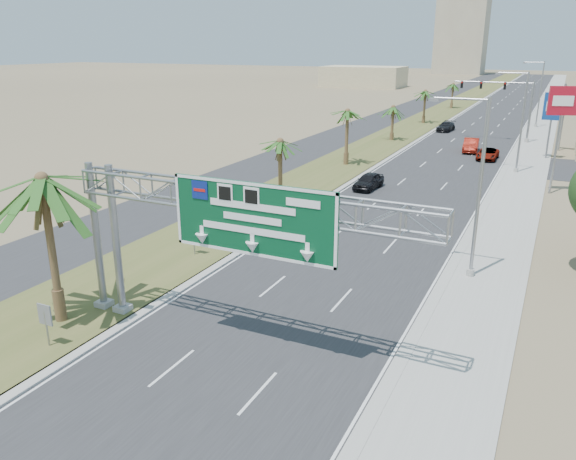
# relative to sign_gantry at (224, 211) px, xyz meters

# --- Properties ---
(road) EXTENTS (12.00, 300.00, 0.02)m
(road) POSITION_rel_sign_gantry_xyz_m (1.06, 100.07, -6.05)
(road) COLOR #28282B
(road) RESTS_ON ground
(sidewalk_right) EXTENTS (4.00, 300.00, 0.10)m
(sidewalk_right) POSITION_rel_sign_gantry_xyz_m (9.56, 100.07, -6.01)
(sidewalk_right) COLOR #9E9B93
(sidewalk_right) RESTS_ON ground
(median_grass) EXTENTS (7.00, 300.00, 0.12)m
(median_grass) POSITION_rel_sign_gantry_xyz_m (-8.94, 100.07, -6.00)
(median_grass) COLOR #4D5525
(median_grass) RESTS_ON ground
(opposing_road) EXTENTS (8.00, 300.00, 0.02)m
(opposing_road) POSITION_rel_sign_gantry_xyz_m (-15.94, 100.07, -6.05)
(opposing_road) COLOR #28282B
(opposing_road) RESTS_ON ground
(sign_gantry) EXTENTS (16.75, 1.24, 7.50)m
(sign_gantry) POSITION_rel_sign_gantry_xyz_m (0.00, 0.00, 0.00)
(sign_gantry) COLOR gray
(sign_gantry) RESTS_ON ground
(palm_near) EXTENTS (5.70, 5.70, 8.35)m
(palm_near) POSITION_rel_sign_gantry_xyz_m (-8.14, -1.93, 0.87)
(palm_near) COLOR brown
(palm_near) RESTS_ON ground
(palm_row_b) EXTENTS (3.99, 3.99, 5.95)m
(palm_row_b) POSITION_rel_sign_gantry_xyz_m (-8.44, 22.07, -1.16)
(palm_row_b) COLOR brown
(palm_row_b) RESTS_ON ground
(palm_row_c) EXTENTS (3.99, 3.99, 6.75)m
(palm_row_c) POSITION_rel_sign_gantry_xyz_m (-8.44, 38.07, -0.39)
(palm_row_c) COLOR brown
(palm_row_c) RESTS_ON ground
(palm_row_d) EXTENTS (3.99, 3.99, 5.45)m
(palm_row_d) POSITION_rel_sign_gantry_xyz_m (-8.44, 56.07, -1.64)
(palm_row_d) COLOR brown
(palm_row_d) RESTS_ON ground
(palm_row_e) EXTENTS (3.99, 3.99, 6.15)m
(palm_row_e) POSITION_rel_sign_gantry_xyz_m (-8.44, 75.07, -0.97)
(palm_row_e) COLOR brown
(palm_row_e) RESTS_ON ground
(palm_row_f) EXTENTS (3.99, 3.99, 5.75)m
(palm_row_f) POSITION_rel_sign_gantry_xyz_m (-8.44, 100.07, -1.35)
(palm_row_f) COLOR brown
(palm_row_f) RESTS_ON ground
(streetlight_near) EXTENTS (3.27, 0.44, 10.00)m
(streetlight_near) POSITION_rel_sign_gantry_xyz_m (8.36, 12.07, -1.36)
(streetlight_near) COLOR gray
(streetlight_near) RESTS_ON ground
(streetlight_mid) EXTENTS (3.27, 0.44, 10.00)m
(streetlight_mid) POSITION_rel_sign_gantry_xyz_m (8.36, 42.07, -1.36)
(streetlight_mid) COLOR gray
(streetlight_mid) RESTS_ON ground
(streetlight_far) EXTENTS (3.27, 0.44, 10.00)m
(streetlight_far) POSITION_rel_sign_gantry_xyz_m (8.36, 78.07, -1.36)
(streetlight_far) COLOR gray
(streetlight_far) RESTS_ON ground
(signal_mast) EXTENTS (10.28, 0.71, 8.00)m
(signal_mast) POSITION_rel_sign_gantry_xyz_m (6.23, 62.05, -1.21)
(signal_mast) COLOR gray
(signal_mast) RESTS_ON ground
(median_signback_a) EXTENTS (0.75, 0.08, 2.08)m
(median_signback_a) POSITION_rel_sign_gantry_xyz_m (-6.74, -3.93, -4.61)
(median_signback_a) COLOR gray
(median_signback_a) RESTS_ON ground
(median_signback_b) EXTENTS (0.75, 0.08, 2.08)m
(median_signback_b) POSITION_rel_sign_gantry_xyz_m (-7.44, 8.07, -4.61)
(median_signback_b) COLOR gray
(median_signback_b) RESTS_ON ground
(tower_distant) EXTENTS (20.00, 16.00, 35.00)m
(tower_distant) POSITION_rel_sign_gantry_xyz_m (-30.94, 240.07, 11.44)
(tower_distant) COLOR tan
(tower_distant) RESTS_ON ground
(building_distant_left) EXTENTS (24.00, 14.00, 6.00)m
(building_distant_left) POSITION_rel_sign_gantry_xyz_m (-43.94, 150.07, -3.06)
(building_distant_left) COLOR tan
(building_distant_left) RESTS_ON ground
(car_left_lane) EXTENTS (2.05, 4.38, 1.45)m
(car_left_lane) POSITION_rel_sign_gantry_xyz_m (-2.97, 29.05, -5.33)
(car_left_lane) COLOR black
(car_left_lane) RESTS_ON ground
(car_mid_lane) EXTENTS (2.17, 5.08, 1.63)m
(car_mid_lane) POSITION_rel_sign_gantry_xyz_m (2.56, 52.13, -5.24)
(car_mid_lane) COLOR maroon
(car_mid_lane) RESTS_ON ground
(car_right_lane) EXTENTS (2.18, 4.62, 1.28)m
(car_right_lane) POSITION_rel_sign_gantry_xyz_m (5.03, 47.94, -5.42)
(car_right_lane) COLOR gray
(car_right_lane) RESTS_ON ground
(car_far) EXTENTS (2.29, 4.87, 1.38)m
(car_far) POSITION_rel_sign_gantry_xyz_m (-3.47, 68.03, -5.37)
(car_far) COLOR black
(car_far) RESTS_ON ground
(pole_sign_red_near) EXTENTS (2.37, 1.04, 9.43)m
(pole_sign_red_near) POSITION_rel_sign_gantry_xyz_m (11.96, 34.50, 1.39)
(pole_sign_red_near) COLOR gray
(pole_sign_red_near) RESTS_ON ground
(pole_sign_blue) EXTENTS (2.01, 0.38, 7.62)m
(pole_sign_blue) POSITION_rel_sign_gantry_xyz_m (11.01, 51.37, -0.44)
(pole_sign_blue) COLOR gray
(pole_sign_blue) RESTS_ON ground
(pole_sign_red_far) EXTENTS (2.21, 0.77, 7.24)m
(pole_sign_red_far) POSITION_rel_sign_gantry_xyz_m (12.21, 57.74, -0.39)
(pole_sign_red_far) COLOR gray
(pole_sign_red_far) RESTS_ON ground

